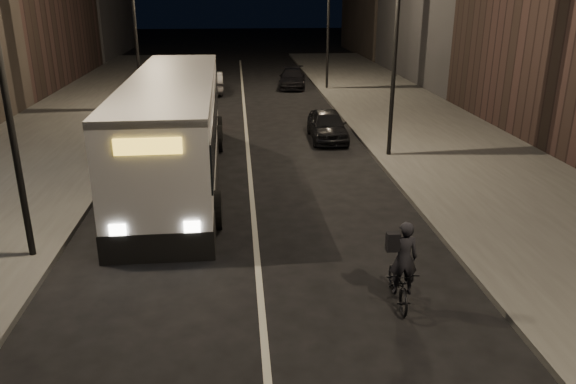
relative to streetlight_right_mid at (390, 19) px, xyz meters
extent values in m
plane|color=black|center=(-5.33, -12.00, -5.36)|extent=(180.00, 180.00, 0.00)
cube|color=#3E3E3B|center=(3.17, 2.00, -5.28)|extent=(7.00, 70.00, 0.16)
cube|color=#3E3E3B|center=(-13.83, 2.00, -5.28)|extent=(7.00, 70.00, 0.16)
cylinder|color=black|center=(0.27, 0.00, -1.20)|extent=(0.16, 0.16, 8.00)
cylinder|color=black|center=(0.27, 16.00, -1.20)|extent=(0.16, 0.16, 8.00)
cylinder|color=black|center=(-10.93, -8.00, -1.20)|extent=(0.16, 0.16, 8.00)
cylinder|color=black|center=(-10.93, 10.00, -1.20)|extent=(0.16, 0.16, 8.00)
cube|color=silver|center=(-7.91, -1.78, -3.58)|extent=(3.01, 13.39, 3.56)
cube|color=black|center=(-7.91, -1.78, -3.08)|extent=(3.09, 12.95, 1.28)
cube|color=silver|center=(-7.91, -1.78, -1.86)|extent=(3.03, 13.39, 0.20)
cube|color=gold|center=(-7.80, -8.45, -2.36)|extent=(1.56, 0.16, 0.39)
cylinder|color=black|center=(-9.22, -6.47, -4.81)|extent=(0.41, 1.12, 1.11)
cylinder|color=black|center=(-6.44, -6.42, -4.81)|extent=(0.41, 1.12, 1.11)
cylinder|color=black|center=(-9.37, 2.42, -4.81)|extent=(0.41, 1.12, 1.11)
cylinder|color=black|center=(-6.59, 2.47, -4.81)|extent=(0.41, 1.12, 1.11)
imported|color=black|center=(-2.36, -10.78, -4.91)|extent=(0.69, 1.74, 0.90)
imported|color=black|center=(-2.36, -10.98, -4.21)|extent=(0.62, 0.42, 1.64)
imported|color=black|center=(-1.73, 3.14, -4.69)|extent=(1.65, 3.95, 1.34)
imported|color=#3A3A3C|center=(-7.35, 15.72, -4.67)|extent=(1.61, 4.24, 1.38)
imported|color=black|center=(-1.90, 17.32, -4.73)|extent=(2.27, 4.53, 1.26)
camera|label=1|loc=(-5.71, -21.19, 1.07)|focal=35.00mm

